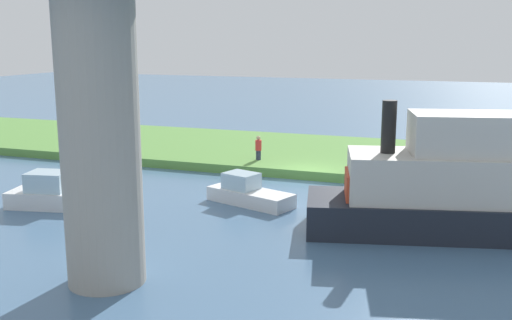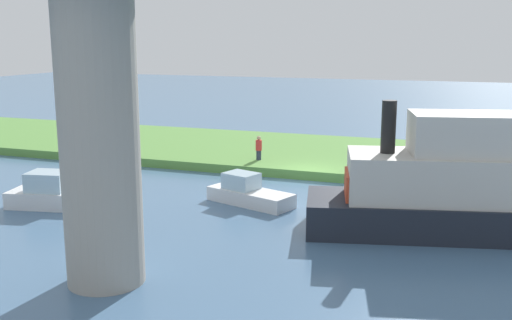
{
  "view_description": "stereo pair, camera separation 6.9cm",
  "coord_description": "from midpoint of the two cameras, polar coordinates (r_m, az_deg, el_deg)",
  "views": [
    {
      "loc": [
        -7.84,
        29.72,
        7.39
      ],
      "look_at": [
        1.08,
        5.0,
        2.0
      ],
      "focal_mm": 41.72,
      "sensor_mm": 36.0,
      "label": 1
    },
    {
      "loc": [
        -7.9,
        29.7,
        7.39
      ],
      "look_at": [
        1.08,
        5.0,
        2.0
      ],
      "focal_mm": 41.72,
      "sensor_mm": 36.0,
      "label": 2
    }
  ],
  "objects": [
    {
      "name": "ground_plane",
      "position": [
        31.61,
        5.0,
        -1.97
      ],
      "size": [
        160.0,
        160.0,
        0.0
      ],
      "primitive_type": "plane",
      "color": "#4C7093"
    },
    {
      "name": "grassy_bank",
      "position": [
        37.26,
        7.4,
        0.45
      ],
      "size": [
        80.0,
        12.0,
        0.5
      ],
      "primitive_type": "cube",
      "color": "#5B9342",
      "rests_on": "ground"
    },
    {
      "name": "bridge_pylon",
      "position": [
        18.13,
        -14.68,
        2.19
      ],
      "size": [
        2.36,
        2.36,
        9.09
      ],
      "primitive_type": "cylinder",
      "color": "#9E998E",
      "rests_on": "ground"
    },
    {
      "name": "person_on_bank",
      "position": [
        34.25,
        0.32,
        1.18
      ],
      "size": [
        0.39,
        0.39,
        1.39
      ],
      "color": "#2D334C",
      "rests_on": "grassy_bank"
    },
    {
      "name": "mooring_post",
      "position": [
        31.17,
        17.13,
        -0.9
      ],
      "size": [
        0.2,
        0.2,
        0.85
      ],
      "primitive_type": "cylinder",
      "color": "brown",
      "rests_on": "grassy_bank"
    },
    {
      "name": "houseboat_blue",
      "position": [
        23.81,
        18.08,
        -2.34
      ],
      "size": [
        10.51,
        5.58,
        5.11
      ],
      "color": "#1E232D",
      "rests_on": "ground"
    },
    {
      "name": "motorboat_white",
      "position": [
        27.07,
        -0.68,
        -3.18
      ],
      "size": [
        4.35,
        2.7,
        1.37
      ],
      "color": "white",
      "rests_on": "ground"
    },
    {
      "name": "skiff_small",
      "position": [
        27.97,
        14.86,
        -3.04
      ],
      "size": [
        4.3,
        1.56,
        1.43
      ],
      "color": "#195199",
      "rests_on": "ground"
    },
    {
      "name": "motorboat_red",
      "position": [
        27.89,
        -18.25,
        -3.16
      ],
      "size": [
        5.02,
        2.61,
        1.59
      ],
      "color": "white",
      "rests_on": "ground"
    }
  ]
}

